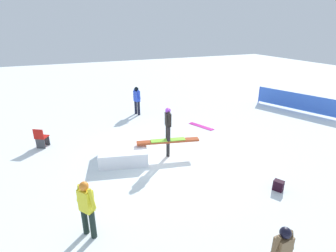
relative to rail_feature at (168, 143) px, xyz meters
name	(u,v)px	position (x,y,z in m)	size (l,w,h in m)	color
ground_plane	(168,156)	(0.00, 0.00, -0.60)	(60.00, 60.00, 0.00)	white
rail_feature	(168,143)	(0.00, 0.00, 0.00)	(2.46, 0.85, 0.70)	black
snow_kicker_ramp	(123,154)	(-1.71, 0.41, -0.33)	(1.80, 1.50, 0.54)	white
main_rider_on_rail	(168,125)	(0.00, 0.00, 0.76)	(1.39, 0.68, 1.34)	#86DD37
bystander_blue	(137,99)	(0.43, 5.55, 0.33)	(0.34, 0.67, 1.64)	black
bystander_yellow	(87,206)	(-3.47, -3.11, 0.27)	(0.44, 0.57, 1.55)	black
loose_snowboard_magenta	(201,126)	(2.88, 2.33, -0.58)	(1.48, 0.28, 0.02)	#D11C96
folding_chair	(41,138)	(-4.63, 2.90, -0.18)	(0.60, 0.60, 0.88)	#3F3F44
backpack_on_snow	(278,186)	(2.30, -3.52, -0.43)	(0.30, 0.22, 0.34)	black
safety_fence	(295,101)	(9.52, 2.46, 0.00)	(1.65, 4.59, 1.10)	blue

